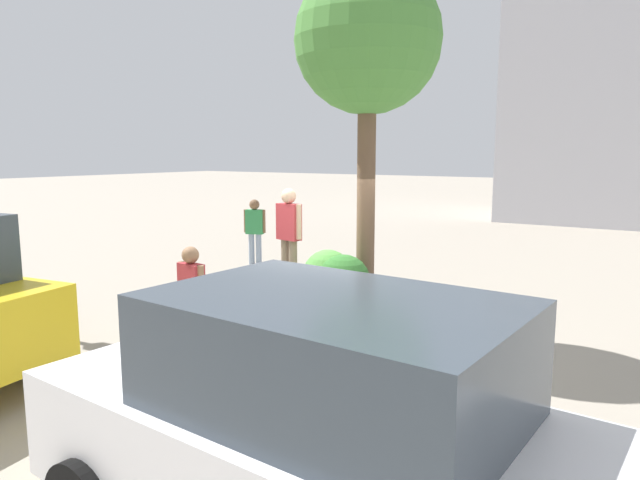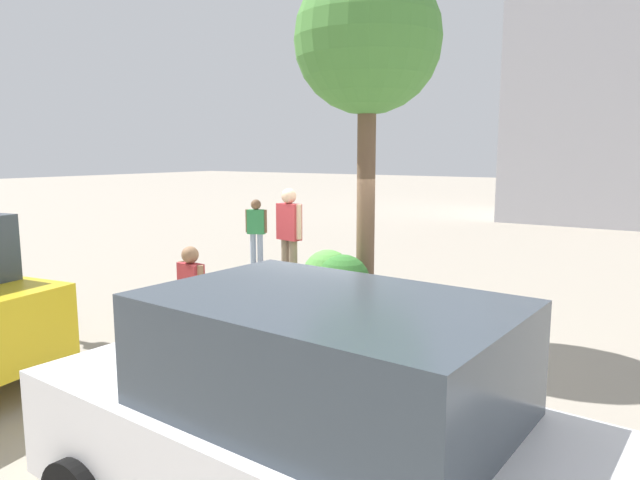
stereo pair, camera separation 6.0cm
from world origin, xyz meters
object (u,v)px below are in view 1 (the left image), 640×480
bystander_watching (255,227)px  skateboard (289,286)px  police_car (315,431)px  planter_ledge (320,315)px  plaza_tree (368,43)px  skateboarder (289,230)px  pedestrian_crossing (192,293)px

bystander_watching → skateboard: bearing=135.2°
police_car → planter_ledge: bearing=-57.5°
plaza_tree → skateboarder: bearing=5.0°
planter_ledge → police_car: 5.34m
planter_ledge → skateboard: skateboard is taller
plaza_tree → skateboard: plaza_tree is taller
skateboard → pedestrian_crossing: (0.34, 1.91, 0.23)m
skateboard → bystander_watching: bystander_watching is taller
bystander_watching → pedestrian_crossing: bystander_watching is taller
bystander_watching → planter_ledge: bearing=139.0°
plaza_tree → skateboard: size_ratio=6.06×
plaza_tree → bystander_watching: bearing=-35.5°
planter_ledge → pedestrian_crossing: size_ratio=1.95×
police_car → bystander_watching: bearing=-48.7°
plaza_tree → police_car: (-2.15, 4.69, -3.48)m
skateboarder → pedestrian_crossing: bearing=80.0°
plaza_tree → bystander_watching: size_ratio=2.94×
planter_ledge → police_car: bearing=122.5°
bystander_watching → plaza_tree: bearing=144.5°
planter_ledge → skateboarder: skateboarder is taller
skateboard → police_car: size_ratio=0.19×
planter_ledge → police_car: (-2.85, 4.47, 0.69)m
plaza_tree → bystander_watching: plaza_tree is taller
planter_ledge → plaza_tree: size_ratio=0.62×
planter_ledge → skateboarder: bearing=-8.2°
bystander_watching → pedestrian_crossing: size_ratio=1.07×
skateboard → police_car: (-3.52, 4.57, 0.32)m
planter_ledge → bystander_watching: bearing=-41.0°
skateboarder → bystander_watching: skateboarder is taller
plaza_tree → skateboarder: (1.37, 0.12, -2.85)m
skateboard → skateboarder: bearing=175.2°
pedestrian_crossing → bystander_watching: bearing=-58.3°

